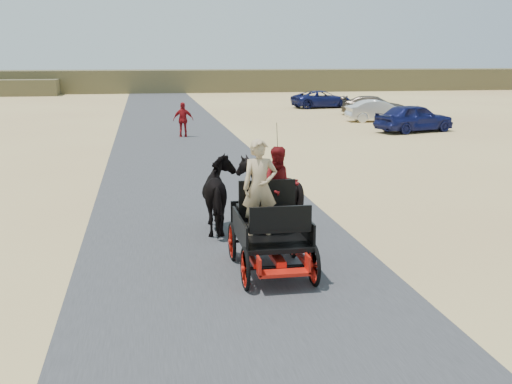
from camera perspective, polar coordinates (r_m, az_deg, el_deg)
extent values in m
plane|color=tan|center=(11.48, -1.47, -8.47)|extent=(140.00, 140.00, 0.00)
cube|color=#38383A|center=(11.48, -1.47, -8.44)|extent=(6.00, 140.00, 0.01)
cube|color=brown|center=(72.71, -8.81, 9.73)|extent=(140.00, 6.00, 2.40)
imported|color=black|center=(14.87, -3.02, -0.29)|extent=(0.91, 2.01, 1.70)
imported|color=black|center=(15.03, 1.15, -0.13)|extent=(1.37, 1.54, 1.70)
imported|color=tan|center=(11.90, 0.34, 0.40)|extent=(0.66, 0.43, 1.80)
imported|color=#660C0F|center=(12.55, 2.14, 0.48)|extent=(0.77, 0.60, 1.58)
imported|color=maroon|center=(32.38, -6.48, 6.40)|extent=(1.03, 0.46, 1.73)
imported|color=navy|center=(35.36, 13.88, 6.42)|extent=(4.73, 2.99, 1.50)
imported|color=silver|center=(40.47, 10.88, 7.10)|extent=(4.07, 1.62, 1.32)
imported|color=brown|center=(44.84, 10.44, 7.56)|extent=(4.76, 3.54, 1.28)
imported|color=navy|center=(50.49, 5.91, 8.20)|extent=(5.03, 2.89, 1.32)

